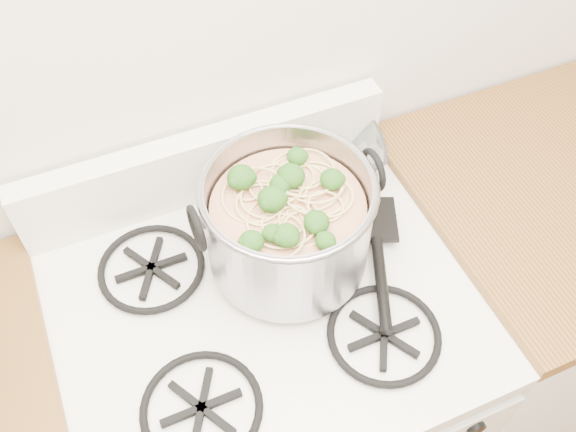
% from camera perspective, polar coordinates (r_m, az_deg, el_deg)
% --- Properties ---
extents(gas_range, '(0.76, 0.66, 0.92)m').
position_cam_1_polar(gas_range, '(1.61, -1.62, -16.26)').
color(gas_range, white).
rests_on(gas_range, ground).
extents(counter_right, '(1.00, 0.65, 0.92)m').
position_cam_1_polar(counter_right, '(1.91, 23.57, -4.83)').
color(counter_right, silver).
rests_on(counter_right, ground).
extents(stock_pot, '(0.34, 0.31, 0.21)m').
position_cam_1_polar(stock_pot, '(1.15, 0.00, -0.72)').
color(stock_pot, '#9897A0').
rests_on(stock_pot, gas_range).
extents(spatula, '(0.39, 0.40, 0.02)m').
position_cam_1_polar(spatula, '(1.28, 7.67, -0.09)').
color(spatula, black).
rests_on(spatula, gas_range).
extents(glass_bowl, '(0.12, 0.12, 0.03)m').
position_cam_1_polar(glass_bowl, '(1.38, 2.70, 5.54)').
color(glass_bowl, white).
rests_on(glass_bowl, gas_range).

